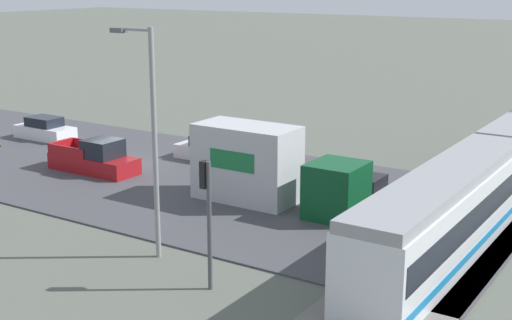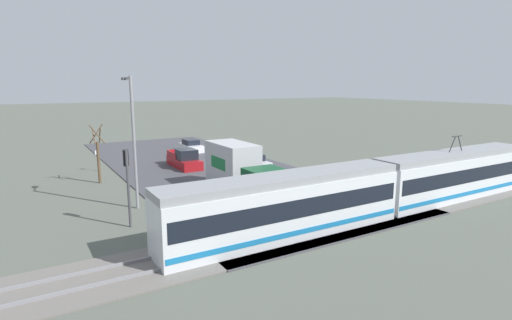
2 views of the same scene
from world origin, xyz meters
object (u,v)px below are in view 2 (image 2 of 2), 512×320
(street_lamp_near_crossing, at_px, (133,134))
(sedan_car_2, at_px, (298,182))
(light_rail_tram, at_px, (382,188))
(box_truck, at_px, (240,170))
(sedan_car_0, at_px, (191,146))
(sedan_car_1, at_px, (253,162))
(no_parking_sign, at_px, (97,158))
(street_tree, at_px, (98,157))
(traffic_light_pole, at_px, (127,177))
(pickup_truck, at_px, (185,160))

(street_lamp_near_crossing, bearing_deg, sedan_car_2, 170.42)
(light_rail_tram, relative_size, box_truck, 3.49)
(sedan_car_0, height_order, street_lamp_near_crossing, street_lamp_near_crossing)
(sedan_car_1, bearing_deg, street_lamp_near_crossing, 27.63)
(box_truck, height_order, no_parking_sign, box_truck)
(light_rail_tram, bearing_deg, street_tree, -51.91)
(sedan_car_0, xyz_separation_m, sedan_car_1, (-1.51, 12.74, -0.02))
(sedan_car_0, height_order, sedan_car_1, sedan_car_0)
(sedan_car_0, xyz_separation_m, street_lamp_near_crossing, (11.67, 19.63, 4.37))
(no_parking_sign, bearing_deg, street_tree, 82.38)
(traffic_light_pole, bearing_deg, sedan_car_0, -119.21)
(light_rail_tram, bearing_deg, street_lamp_near_crossing, -35.77)
(traffic_light_pole, xyz_separation_m, no_parking_sign, (-1.04, -17.31, -1.77))
(box_truck, xyz_separation_m, sedan_car_2, (-4.25, 1.74, -1.10))
(pickup_truck, bearing_deg, street_tree, 14.60)
(sedan_car_1, xyz_separation_m, street_lamp_near_crossing, (13.18, 6.90, 4.39))
(street_lamp_near_crossing, bearing_deg, sedan_car_0, -120.73)
(street_lamp_near_crossing, bearing_deg, traffic_light_pole, 69.97)
(sedan_car_0, distance_m, street_tree, 16.88)
(sedan_car_0, bearing_deg, no_parking_sign, 26.31)
(sedan_car_2, bearing_deg, sedan_car_0, 91.06)
(sedan_car_0, xyz_separation_m, traffic_light_pole, (12.97, 23.21, 2.33))
(light_rail_tram, distance_m, traffic_light_pole, 15.73)
(street_lamp_near_crossing, bearing_deg, light_rail_tram, 144.23)
(sedan_car_1, bearing_deg, sedan_car_0, -83.25)
(traffic_light_pole, distance_m, no_parking_sign, 17.43)
(sedan_car_2, bearing_deg, traffic_light_pole, -173.46)
(sedan_car_0, bearing_deg, light_rail_tram, 93.01)
(sedan_car_2, bearing_deg, street_tree, 140.89)
(light_rail_tram, height_order, street_tree, street_tree)
(traffic_light_pole, xyz_separation_m, street_lamp_near_crossing, (-1.30, -3.57, 2.04))
(light_rail_tram, relative_size, pickup_truck, 5.57)
(light_rail_tram, xyz_separation_m, box_truck, (5.38, -9.22, 0.04))
(pickup_truck, xyz_separation_m, traffic_light_pole, (8.79, 14.32, 2.22))
(sedan_car_0, distance_m, traffic_light_pole, 26.69)
(light_rail_tram, xyz_separation_m, sedan_car_0, (1.53, -29.15, -1.05))
(pickup_truck, relative_size, sedan_car_0, 1.25)
(box_truck, height_order, sedan_car_0, box_truck)
(sedan_car_2, height_order, traffic_light_pole, traffic_light_pole)
(traffic_light_pole, bearing_deg, street_tree, -91.66)
(sedan_car_0, distance_m, sedan_car_2, 21.68)
(box_truck, distance_m, pickup_truck, 11.09)
(light_rail_tram, distance_m, pickup_truck, 21.07)
(sedan_car_2, height_order, street_lamp_near_crossing, street_lamp_near_crossing)
(box_truck, relative_size, sedan_car_1, 1.88)
(street_tree, bearing_deg, pickup_truck, -165.40)
(street_lamp_near_crossing, relative_size, no_parking_sign, 4.36)
(box_truck, bearing_deg, sedan_car_0, -100.93)
(sedan_car_1, height_order, no_parking_sign, no_parking_sign)
(sedan_car_2, xyz_separation_m, traffic_light_pole, (13.37, 1.53, 2.34))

